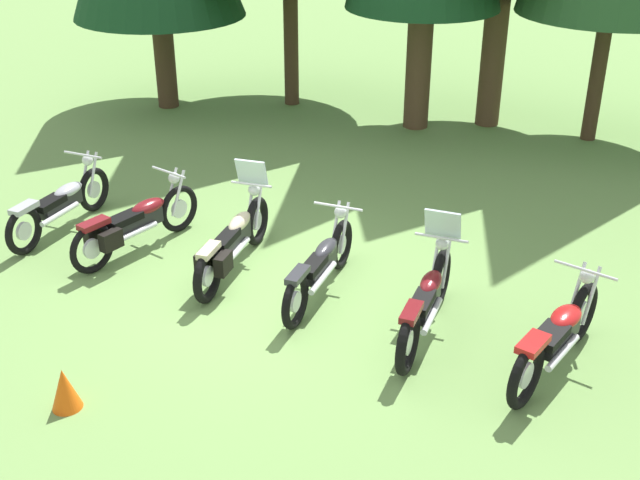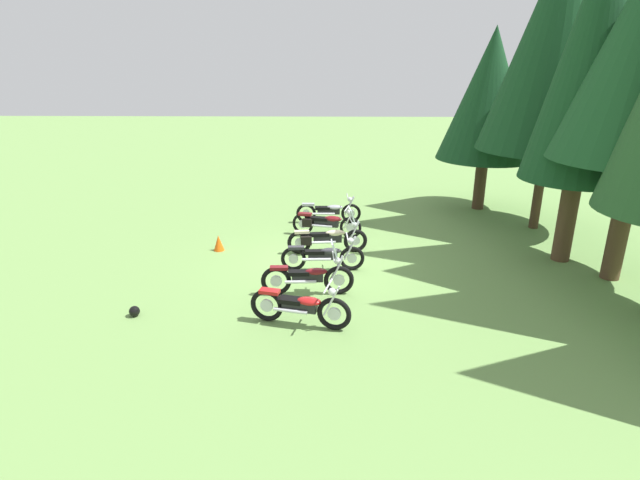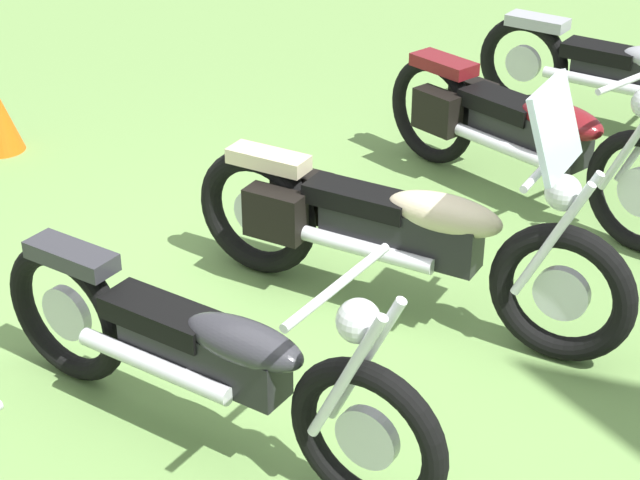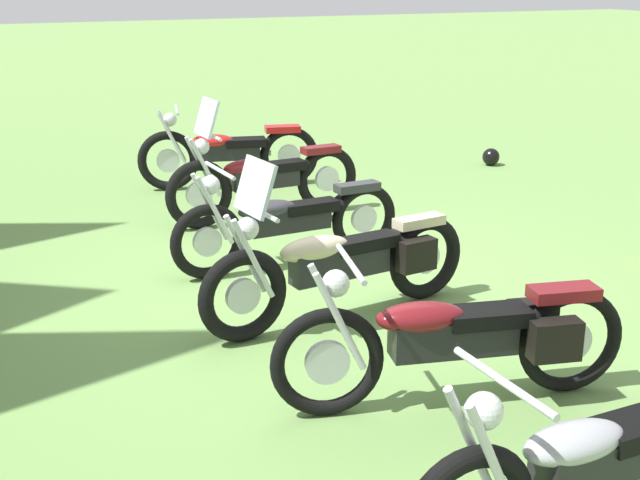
# 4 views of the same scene
# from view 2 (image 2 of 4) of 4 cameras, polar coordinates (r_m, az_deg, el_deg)

# --- Properties ---
(ground_plane) EXTENTS (80.00, 80.00, 0.00)m
(ground_plane) POSITION_cam_2_polar(r_m,az_deg,el_deg) (14.46, 0.03, -2.48)
(ground_plane) COLOR #6B934C
(motorcycle_0) EXTENTS (0.69, 2.30, 1.00)m
(motorcycle_0) POSITION_cam_2_polar(r_m,az_deg,el_deg) (17.80, 1.03, 3.32)
(motorcycle_0) COLOR black
(motorcycle_0) RESTS_ON ground_plane
(motorcycle_1) EXTENTS (0.89, 2.29, 1.01)m
(motorcycle_1) POSITION_cam_2_polar(r_m,az_deg,el_deg) (16.43, 0.58, 1.99)
(motorcycle_1) COLOR black
(motorcycle_1) RESTS_ON ground_plane
(motorcycle_2) EXTENTS (0.68, 2.41, 1.37)m
(motorcycle_2) POSITION_cam_2_polar(r_m,az_deg,el_deg) (14.95, 0.76, 0.18)
(motorcycle_2) COLOR black
(motorcycle_2) RESTS_ON ground_plane
(motorcycle_3) EXTENTS (0.68, 2.30, 1.00)m
(motorcycle_3) POSITION_cam_2_polar(r_m,az_deg,el_deg) (13.71, 0.39, -1.81)
(motorcycle_3) COLOR black
(motorcycle_3) RESTS_ON ground_plane
(motorcycle_4) EXTENTS (0.66, 2.29, 1.38)m
(motorcycle_4) POSITION_cam_2_polar(r_m,az_deg,el_deg) (12.30, -1.29, -4.24)
(motorcycle_4) COLOR black
(motorcycle_4) RESTS_ON ground_plane
(motorcycle_5) EXTENTS (0.83, 2.25, 1.03)m
(motorcycle_5) POSITION_cam_2_polar(r_m,az_deg,el_deg) (10.92, -2.26, -7.55)
(motorcycle_5) COLOR black
(motorcycle_5) RESTS_ON ground_plane
(pine_tree_0) EXTENTS (3.56, 3.56, 6.67)m
(pine_tree_0) POSITION_cam_2_polar(r_m,az_deg,el_deg) (19.97, 18.76, 15.36)
(pine_tree_0) COLOR #42301E
(pine_tree_0) RESTS_ON ground_plane
(pine_tree_1) EXTENTS (4.48, 4.48, 9.81)m
(pine_tree_1) POSITION_cam_2_polar(r_m,az_deg,el_deg) (18.14, 25.86, 20.38)
(pine_tree_1) COLOR #42301E
(pine_tree_1) RESTS_ON ground_plane
(pine_tree_2) EXTENTS (2.97, 2.97, 9.14)m
(pine_tree_2) POSITION_cam_2_polar(r_m,az_deg,el_deg) (15.26, 28.90, 18.39)
(pine_tree_2) COLOR #4C3823
(pine_tree_2) RESTS_ON ground_plane
(traffic_cone) EXTENTS (0.32, 0.32, 0.48)m
(traffic_cone) POSITION_cam_2_polar(r_m,az_deg,el_deg) (15.54, -11.46, -0.33)
(traffic_cone) COLOR #EA590F
(traffic_cone) RESTS_ON ground_plane
(dropped_helmet) EXTENTS (0.24, 0.24, 0.24)m
(dropped_helmet) POSITION_cam_2_polar(r_m,az_deg,el_deg) (12.19, -20.37, -7.61)
(dropped_helmet) COLOR black
(dropped_helmet) RESTS_ON ground_plane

